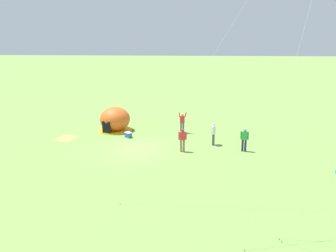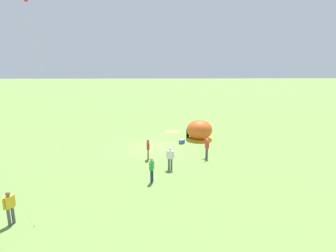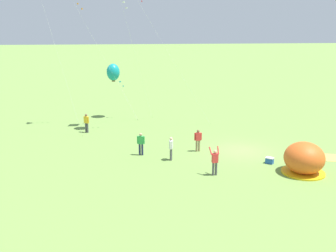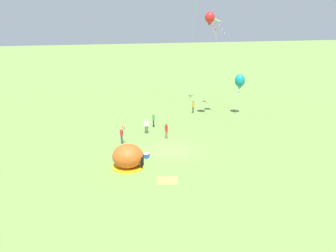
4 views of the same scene
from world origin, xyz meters
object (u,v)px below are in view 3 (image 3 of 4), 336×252
at_px(person_watching_sky, 86,122).
at_px(person_with_toddler, 171,147).
at_px(popup_tent, 304,159).
at_px(person_far_back, 141,143).
at_px(kite_teal, 113,72).
at_px(cooler_box, 270,160).
at_px(person_flying_kite, 215,161).
at_px(person_near_tent, 198,139).

height_order(person_watching_sky, person_with_toddler, same).
bearing_deg(popup_tent, person_far_back, 65.95).
distance_m(person_far_back, kite_teal, 13.14).
bearing_deg(cooler_box, popup_tent, -141.71).
bearing_deg(person_watching_sky, kite_teal, -22.33).
bearing_deg(person_far_back, person_flying_kite, -134.07).
bearing_deg(cooler_box, person_with_toddler, 78.35).
relative_size(person_far_back, person_flying_kite, 0.91).
bearing_deg(person_near_tent, person_watching_sky, 55.19).
height_order(person_watching_sky, person_near_tent, same).
distance_m(person_with_toddler, kite_teal, 14.85).
bearing_deg(person_watching_sky, cooler_box, -124.78).
relative_size(cooler_box, person_with_toddler, 0.37).
height_order(person_watching_sky, person_flying_kite, person_flying_kite).
height_order(popup_tent, kite_teal, kite_teal).
xyz_separation_m(popup_tent, person_flying_kite, (0.23, 5.89, 0.00)).
distance_m(person_far_back, person_flying_kite, 6.41).
bearing_deg(kite_teal, person_with_toddler, -162.12).
height_order(person_far_back, person_near_tent, same).
xyz_separation_m(cooler_box, person_near_tent, (3.16, 4.55, 0.74)).
height_order(person_far_back, kite_teal, kite_teal).
xyz_separation_m(person_near_tent, person_flying_kite, (-4.91, -0.23, 0.03)).
bearing_deg(person_flying_kite, person_far_back, 45.93).
distance_m(popup_tent, kite_teal, 21.65).
height_order(person_near_tent, kite_teal, kite_teal).
bearing_deg(person_watching_sky, person_flying_kite, -140.41).
bearing_deg(person_near_tent, cooler_box, -124.72).
bearing_deg(person_with_toddler, person_watching_sky, 40.08).
xyz_separation_m(popup_tent, person_far_back, (4.68, 10.49, -0.03)).
distance_m(popup_tent, cooler_box, 2.64).
distance_m(cooler_box, kite_teal, 19.34).
bearing_deg(person_near_tent, person_far_back, 95.89).
relative_size(popup_tent, cooler_box, 4.37).
distance_m(cooler_box, person_with_toddler, 7.00).
bearing_deg(person_with_toddler, cooler_box, -101.65).
bearing_deg(kite_teal, popup_tent, -143.13).
distance_m(person_far_back, person_watching_sky, 8.16).
distance_m(person_near_tent, person_flying_kite, 4.91).
bearing_deg(cooler_box, person_flying_kite, 112.05).
distance_m(cooler_box, person_far_back, 9.36).
xyz_separation_m(popup_tent, cooler_box, (1.98, 1.56, -0.78)).
bearing_deg(person_flying_kite, kite_teal, 22.31).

